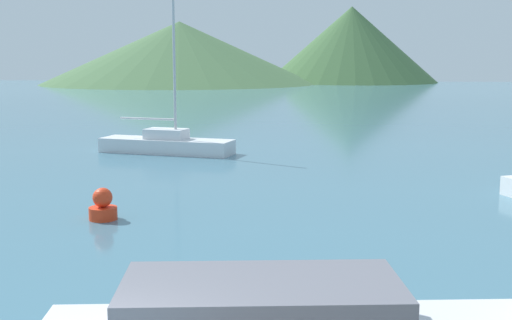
% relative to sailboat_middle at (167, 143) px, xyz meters
% --- Properties ---
extents(sailboat_middle, '(6.42, 2.86, 7.06)m').
position_rel_sailboat_middle_xyz_m(sailboat_middle, '(0.00, 0.00, 0.00)').
color(sailboat_middle, silver).
rests_on(sailboat_middle, ground_plane).
extents(buoy_marker, '(0.76, 0.76, 0.87)m').
position_rel_sailboat_middle_xyz_m(buoy_marker, '(1.11, -12.30, -0.09)').
color(buoy_marker, red).
rests_on(buoy_marker, ground_plane).
extents(hill_west, '(47.49, 47.49, 10.68)m').
position_rel_sailboat_middle_xyz_m(hill_west, '(-16.74, 82.35, 4.89)').
color(hill_west, '#476B42').
rests_on(hill_west, ground_plane).
extents(hill_central, '(31.60, 31.60, 13.81)m').
position_rel_sailboat_middle_xyz_m(hill_central, '(13.31, 92.69, 6.45)').
color(hill_central, '#3D6038').
rests_on(hill_central, ground_plane).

